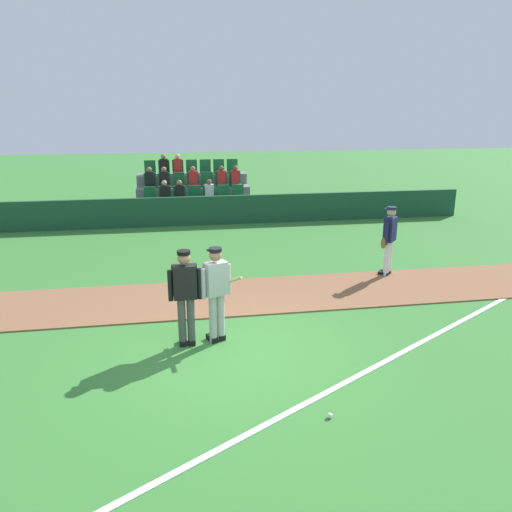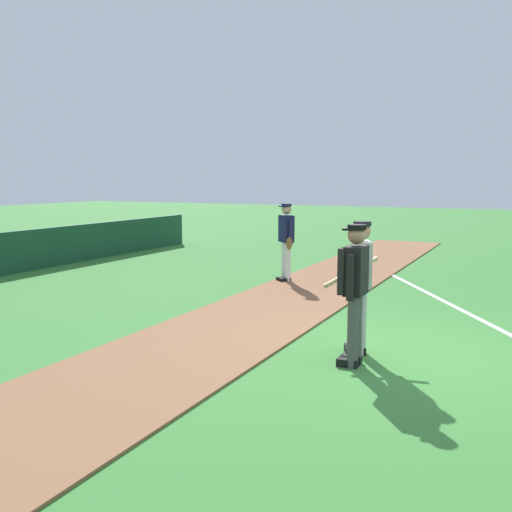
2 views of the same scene
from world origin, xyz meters
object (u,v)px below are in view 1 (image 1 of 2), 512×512
at_px(runner_navy_jersey, 389,239).
at_px(baseball, 330,416).
at_px(batter_grey_jersey, 216,291).
at_px(umpire_home_plate, 185,292).

height_order(runner_navy_jersey, baseball, runner_navy_jersey).
xyz_separation_m(batter_grey_jersey, umpire_home_plate, (-0.55, -0.07, 0.03)).
xyz_separation_m(batter_grey_jersey, baseball, (1.30, -2.63, -0.93)).
bearing_deg(batter_grey_jersey, runner_navy_jersey, 33.15).
bearing_deg(baseball, umpire_home_plate, 125.77).
relative_size(batter_grey_jersey, runner_navy_jersey, 1.00).
xyz_separation_m(runner_navy_jersey, baseball, (-3.26, -5.61, -0.93)).
bearing_deg(runner_navy_jersey, batter_grey_jersey, -146.85).
distance_m(batter_grey_jersey, umpire_home_plate, 0.55).
bearing_deg(batter_grey_jersey, umpire_home_plate, -172.62).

